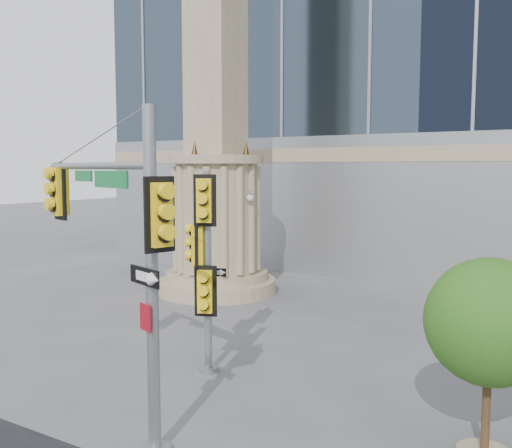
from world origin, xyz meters
The scene contains 5 objects.
ground centered at (0.00, 0.00, 0.00)m, with size 120.00×120.00×0.00m, color #545456.
monument centered at (-6.00, 9.00, 5.52)m, with size 4.40×4.40×16.60m.
main_signal_pole centered at (-0.78, -1.18, 3.48)m, with size 4.21×1.72×5.62m.
secondary_signal_pole centered at (-1.30, 1.89, 2.69)m, with size 0.86×0.62×4.58m.
street_tree centered at (4.83, 1.22, 2.13)m, with size 2.08×2.03×3.24m.
Camera 1 is at (6.21, -8.23, 4.64)m, focal length 40.00 mm.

